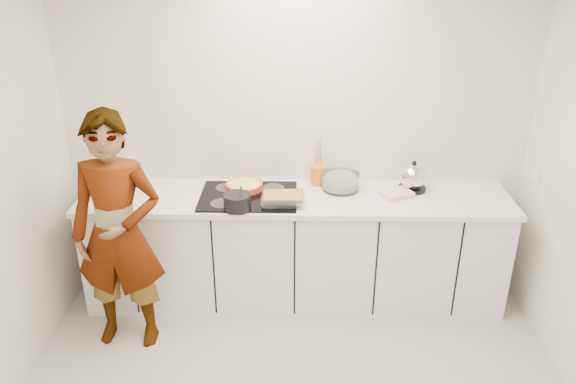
{
  "coord_description": "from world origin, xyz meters",
  "views": [
    {
      "loc": [
        0.01,
        -2.54,
        2.69
      ],
      "look_at": [
        -0.05,
        1.05,
        1.05
      ],
      "focal_mm": 35.0,
      "sensor_mm": 36.0,
      "label": 1
    }
  ],
  "objects_px": {
    "mixing_bowl": "(341,182)",
    "kettle": "(413,178)",
    "hob": "(249,196)",
    "saucepan": "(237,201)",
    "tart_dish": "(244,186)",
    "utensil_crock": "(318,175)",
    "baking_dish": "(283,198)",
    "cook": "(118,234)"
  },
  "relations": [
    {
      "from": "kettle",
      "to": "utensil_crock",
      "type": "xyz_separation_m",
      "value": [
        -0.72,
        0.1,
        -0.03
      ]
    },
    {
      "from": "baking_dish",
      "to": "tart_dish",
      "type": "bearing_deg",
      "value": 142.51
    },
    {
      "from": "mixing_bowl",
      "to": "utensil_crock",
      "type": "distance_m",
      "value": 0.19
    },
    {
      "from": "tart_dish",
      "to": "baking_dish",
      "type": "xyz_separation_m",
      "value": [
        0.3,
        -0.23,
        0.01
      ]
    },
    {
      "from": "tart_dish",
      "to": "kettle",
      "type": "bearing_deg",
      "value": 1.48
    },
    {
      "from": "hob",
      "to": "saucepan",
      "type": "height_order",
      "value": "saucepan"
    },
    {
      "from": "utensil_crock",
      "to": "cook",
      "type": "bearing_deg",
      "value": -151.47
    },
    {
      "from": "hob",
      "to": "utensil_crock",
      "type": "height_order",
      "value": "utensil_crock"
    },
    {
      "from": "hob",
      "to": "baking_dish",
      "type": "relative_size",
      "value": 2.34
    },
    {
      "from": "hob",
      "to": "utensil_crock",
      "type": "xyz_separation_m",
      "value": [
        0.53,
        0.25,
        0.07
      ]
    },
    {
      "from": "utensil_crock",
      "to": "mixing_bowl",
      "type": "bearing_deg",
      "value": -30.19
    },
    {
      "from": "baking_dish",
      "to": "utensil_crock",
      "type": "distance_m",
      "value": 0.45
    },
    {
      "from": "saucepan",
      "to": "mixing_bowl",
      "type": "distance_m",
      "value": 0.85
    },
    {
      "from": "mixing_bowl",
      "to": "kettle",
      "type": "xyz_separation_m",
      "value": [
        0.55,
        0.0,
        0.04
      ]
    },
    {
      "from": "hob",
      "to": "kettle",
      "type": "distance_m",
      "value": 1.26
    },
    {
      "from": "tart_dish",
      "to": "mixing_bowl",
      "type": "bearing_deg",
      "value": 2.52
    },
    {
      "from": "baking_dish",
      "to": "hob",
      "type": "bearing_deg",
      "value": 157.32
    },
    {
      "from": "tart_dish",
      "to": "utensil_crock",
      "type": "height_order",
      "value": "utensil_crock"
    },
    {
      "from": "baking_dish",
      "to": "mixing_bowl",
      "type": "distance_m",
      "value": 0.51
    },
    {
      "from": "mixing_bowl",
      "to": "utensil_crock",
      "type": "height_order",
      "value": "utensil_crock"
    },
    {
      "from": "baking_dish",
      "to": "cook",
      "type": "distance_m",
      "value": 1.17
    },
    {
      "from": "saucepan",
      "to": "kettle",
      "type": "relative_size",
      "value": 0.82
    },
    {
      "from": "tart_dish",
      "to": "kettle",
      "type": "xyz_separation_m",
      "value": [
        1.29,
        0.03,
        0.06
      ]
    },
    {
      "from": "saucepan",
      "to": "hob",
      "type": "bearing_deg",
      "value": 74.92
    },
    {
      "from": "baking_dish",
      "to": "utensil_crock",
      "type": "height_order",
      "value": "utensil_crock"
    },
    {
      "from": "saucepan",
      "to": "utensil_crock",
      "type": "distance_m",
      "value": 0.76
    },
    {
      "from": "hob",
      "to": "utensil_crock",
      "type": "bearing_deg",
      "value": 25.38
    },
    {
      "from": "hob",
      "to": "mixing_bowl",
      "type": "height_order",
      "value": "mixing_bowl"
    },
    {
      "from": "tart_dish",
      "to": "cook",
      "type": "height_order",
      "value": "cook"
    },
    {
      "from": "mixing_bowl",
      "to": "cook",
      "type": "relative_size",
      "value": 0.22
    },
    {
      "from": "saucepan",
      "to": "tart_dish",
      "type": "bearing_deg",
      "value": 86.8
    },
    {
      "from": "tart_dish",
      "to": "mixing_bowl",
      "type": "distance_m",
      "value": 0.74
    },
    {
      "from": "baking_dish",
      "to": "kettle",
      "type": "xyz_separation_m",
      "value": [
        0.99,
        0.26,
        0.05
      ]
    },
    {
      "from": "mixing_bowl",
      "to": "kettle",
      "type": "distance_m",
      "value": 0.55
    },
    {
      "from": "kettle",
      "to": "utensil_crock",
      "type": "distance_m",
      "value": 0.73
    },
    {
      "from": "cook",
      "to": "saucepan",
      "type": "bearing_deg",
      "value": 20.72
    },
    {
      "from": "mixing_bowl",
      "to": "kettle",
      "type": "bearing_deg",
      "value": 0.07
    },
    {
      "from": "baking_dish",
      "to": "mixing_bowl",
      "type": "bearing_deg",
      "value": 30.8
    },
    {
      "from": "mixing_bowl",
      "to": "saucepan",
      "type": "bearing_deg",
      "value": -153.68
    },
    {
      "from": "hob",
      "to": "tart_dish",
      "type": "xyz_separation_m",
      "value": [
        -0.04,
        0.12,
        0.03
      ]
    },
    {
      "from": "tart_dish",
      "to": "utensil_crock",
      "type": "relative_size",
      "value": 2.38
    },
    {
      "from": "utensil_crock",
      "to": "cook",
      "type": "height_order",
      "value": "cook"
    }
  ]
}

